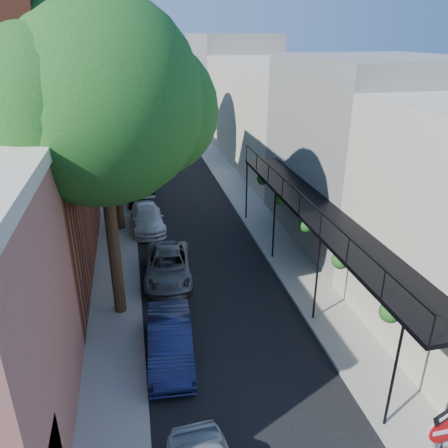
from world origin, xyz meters
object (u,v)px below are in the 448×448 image
parked_car_b (170,341)px  parked_car_c (168,266)px  sign_post (442,434)px  parked_car_g (136,152)px  parked_car_e (142,192)px  oak_mid (116,97)px  parked_car_f (153,167)px  parked_car_d (147,218)px  oak_near (112,103)px  oak_far (117,61)px

parked_car_b → parked_car_c: (0.42, 5.22, -0.07)m
sign_post → parked_car_g: (-5.76, 31.77, -1.35)m
sign_post → parked_car_e: 22.07m
oak_mid → parked_car_g: size_ratio=2.06×
parked_car_e → parked_car_f: (1.10, 5.79, -0.04)m
parked_car_b → parked_car_e: parked_car_e is taller
sign_post → parked_car_e: size_ratio=0.76×
parked_car_d → parked_car_e: size_ratio=1.06×
oak_near → parked_car_b: size_ratio=2.81×
oak_mid → parked_car_c: (1.68, -5.97, -6.45)m
parked_car_b → parked_car_d: size_ratio=0.98×
sign_post → oak_far: oak_far is taller
sign_post → oak_mid: bearing=110.9°
sign_post → oak_mid: (-6.58, 17.26, 5.02)m
oak_far → parked_car_g: (0.75, 5.48, -7.57)m
oak_near → parked_car_b: (1.21, -3.22, -7.21)m
oak_near → parked_car_c: (1.63, 1.99, -7.27)m
oak_far → parked_car_c: bearing=-83.8°
sign_post → parked_car_f: bearing=99.6°
parked_car_f → oak_far: bearing=-166.3°
oak_near → parked_car_f: 19.30m
parked_car_b → parked_car_g: size_ratio=0.82×
oak_mid → parked_car_b: (1.27, -11.19, -6.39)m
sign_post → oak_mid: 19.14m
parked_car_c → parked_car_d: 5.69m
parked_car_d → parked_car_e: 4.35m
oak_near → oak_mid: oak_near is taller
parked_car_c → parked_car_d: size_ratio=1.04×
sign_post → oak_far: 27.80m
parked_car_c → parked_car_f: bearing=93.6°
oak_far → parked_car_e: (0.86, -5.01, -7.59)m
oak_near → parked_car_e: bearing=85.9°
sign_post → parked_car_b: bearing=131.2°
oak_near → parked_car_d: 10.60m
parked_car_b → parked_car_e: (-0.35, 15.22, 0.00)m
parked_car_g → sign_post: bearing=-74.6°
oak_mid → parked_car_b: size_ratio=2.51×
parked_car_d → parked_car_g: parked_car_g is taller
parked_car_e → parked_car_f: parked_car_e is taller
parked_car_c → parked_car_f: size_ratio=1.13×
sign_post → oak_near: size_ratio=0.26×
parked_car_d → parked_car_g: 14.84m
oak_near → parked_car_d: oak_near is taller
parked_car_f → parked_car_g: 4.85m
sign_post → parked_car_f: size_ratio=0.78×
sign_post → parked_car_d: sign_post is taller
parked_car_d → parked_car_c: bearing=-86.9°
oak_far → parked_car_g: oak_far is taller
parked_car_b → parked_car_g: parked_car_g is taller
sign_post → parked_car_e: (-5.66, 21.29, -1.37)m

